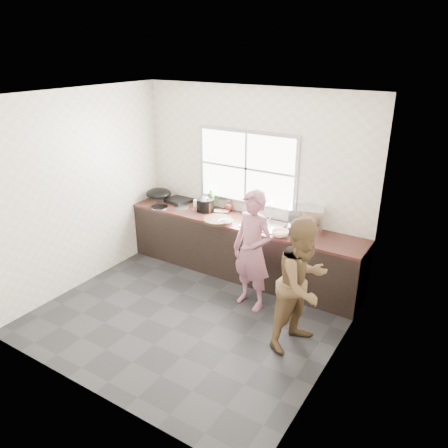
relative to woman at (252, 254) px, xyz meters
The scene contains 30 objects.
floor 1.11m from the woman, 130.70° to the right, with size 3.60×3.20×0.01m, color #252527.
ceiling 2.13m from the woman, 130.70° to the right, with size 3.60×3.20×0.01m, color silver.
wall_back 1.27m from the woman, 118.86° to the left, with size 3.60×0.01×2.70m, color silver.
wall_left 2.50m from the woman, 165.03° to the right, with size 0.01×3.20×2.70m, color beige.
wall_right 1.54m from the woman, 26.34° to the right, with size 0.01×3.20×2.70m, color beige.
wall_front 2.38m from the woman, 103.58° to the right, with size 3.60×0.01×2.70m, color beige.
cabinet 0.92m from the woman, 129.11° to the left, with size 3.60×0.62×0.82m, color black.
countertop 0.86m from the woman, 129.11° to the left, with size 3.60×0.64×0.04m, color #3A1D17.
sink 0.70m from the woman, 105.91° to the left, with size 0.55×0.45×0.02m, color silver.
faucet 0.92m from the woman, 102.36° to the left, with size 0.02×0.02×0.30m, color silver.
window_frame 1.41m from the woman, 123.56° to the left, with size 1.60×0.05×1.10m, color #9EA0A5.
window_glazing 1.40m from the woman, 124.26° to the left, with size 1.50×0.01×1.00m, color white.
woman is the anchor object (origin of this frame).
person_side 0.94m from the woman, 25.58° to the right, with size 0.74×0.58×1.53m, color brown.
cutting_board 0.94m from the woman, 150.97° to the left, with size 0.42×0.42×0.04m, color #2F1F12.
cleaver 1.20m from the woman, 141.62° to the left, with size 0.22×0.11×0.01m, color #B1B2B8.
bowl_mince 0.83m from the woman, 146.22° to the left, with size 0.19×0.19×0.05m, color silver.
bowl_crabs 0.50m from the woman, 70.36° to the left, with size 0.18×0.18×0.06m, color white.
bowl_held 0.54m from the woman, 119.00° to the left, with size 0.20×0.20×0.06m, color white.
black_pot 1.42m from the woman, 149.27° to the left, with size 0.26×0.26×0.19m, color black.
plate_food 1.62m from the woman, 147.95° to the left, with size 0.20×0.20×0.02m, color white.
bottle_green 1.54m from the woman, 143.85° to the left, with size 0.13×0.13×0.33m, color #4A842B.
bottle_brown_tall 1.35m from the woman, 149.09° to the left, with size 0.10×0.10×0.21m, color #4C3013.
bottle_brown_short 1.29m from the woman, 135.31° to the left, with size 0.12×0.12×0.15m, color #431810.
glass_jar 1.65m from the woman, 151.36° to the left, with size 0.08×0.08×0.11m, color white.
burner 1.98m from the woman, 155.05° to the left, with size 0.36×0.36×0.05m, color black.
wok 2.20m from the woman, 162.16° to the left, with size 0.40×0.40×0.15m, color black.
dish_rack 0.93m from the woman, 64.19° to the left, with size 0.45×0.31×0.34m, color silver.
pot_lid_left 1.95m from the woman, 166.53° to the left, with size 0.27×0.27×0.01m, color silver.
pot_lid_right 1.69m from the woman, 159.16° to the left, with size 0.22×0.22×0.01m, color silver.
Camera 1 is at (2.87, -3.77, 3.20)m, focal length 35.00 mm.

